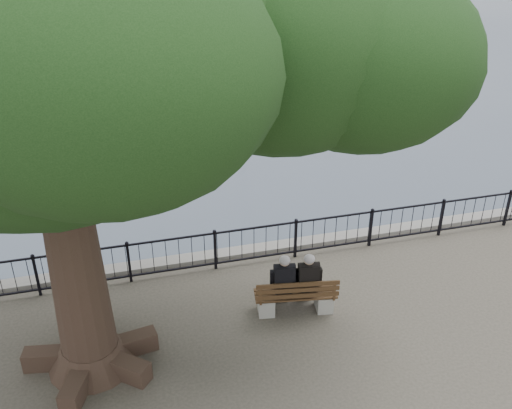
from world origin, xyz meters
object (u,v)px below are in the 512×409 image
object	(u,v)px
person_left	(283,284)
person_right	(307,283)
bench	(296,299)
tree	(99,39)

from	to	relation	value
person_left	person_right	distance (m)	0.50
person_left	bench	bearing A→B (deg)	-30.24
person_left	person_right	bearing A→B (deg)	-9.29
bench	tree	world-z (taller)	tree
bench	tree	xyz separation A→B (m)	(-3.36, -0.36, 5.67)
bench	person_left	xyz separation A→B (m)	(-0.24, 0.14, 0.35)
bench	person_right	size ratio (longest dim) A/B	1.24
person_left	tree	xyz separation A→B (m)	(-3.12, -0.50, 5.32)
person_left	tree	distance (m)	6.19
bench	person_right	bearing A→B (deg)	13.03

